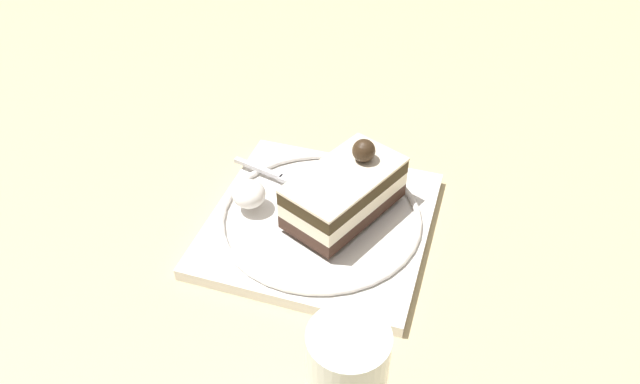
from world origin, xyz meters
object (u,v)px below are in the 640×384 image
dessert_plate (320,221)px  fork (277,176)px  whipped_cream_dollop (249,194)px  cake_slice (345,191)px

dessert_plate → fork: (-0.07, 0.04, 0.01)m
dessert_plate → fork: size_ratio=2.27×
dessert_plate → fork: bearing=152.8°
dessert_plate → whipped_cream_dollop: whipped_cream_dollop is taller
dessert_plate → whipped_cream_dollop: bearing=-167.7°
cake_slice → fork: 0.09m
cake_slice → whipped_cream_dollop: size_ratio=4.04×
whipped_cream_dollop → dessert_plate: bearing=12.3°
dessert_plate → fork: 0.08m
cake_slice → fork: size_ratio=1.31×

